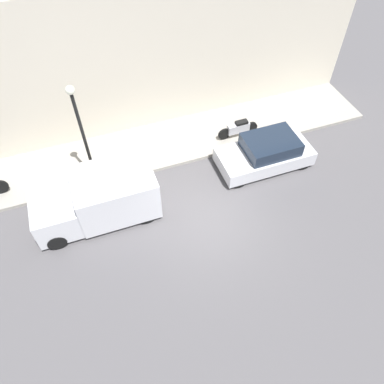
{
  "coord_description": "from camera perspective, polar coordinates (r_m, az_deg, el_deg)",
  "views": [
    {
      "loc": [
        -7.53,
        3.44,
        11.61
      ],
      "look_at": [
        1.1,
        0.31,
        0.6
      ],
      "focal_mm": 35.0,
      "sensor_mm": 36.0,
      "label": 1
    }
  ],
  "objects": [
    {
      "name": "ground_plane",
      "position": [
        14.26,
        2.68,
        -4.41
      ],
      "size": [
        60.0,
        60.0,
        0.0
      ],
      "primitive_type": "plane",
      "color": "#514F51"
    },
    {
      "name": "scooter_silver",
      "position": [
        17.11,
        7.08,
        9.61
      ],
      "size": [
        0.3,
        1.89,
        0.78
      ],
      "color": "#B7B7BF",
      "rests_on": "sidewalk"
    },
    {
      "name": "delivery_van",
      "position": [
        14.08,
        -14.22,
        -0.95
      ],
      "size": [
        2.09,
        4.45,
        1.92
      ],
      "color": "silver",
      "rests_on": "ground_plane"
    },
    {
      "name": "sidewalk",
      "position": [
        17.07,
        -3.04,
        7.61
      ],
      "size": [
        2.89,
        18.39,
        0.15
      ],
      "color": "gray",
      "rests_on": "ground_plane"
    },
    {
      "name": "parked_car",
      "position": [
        16.01,
        11.19,
        5.87
      ],
      "size": [
        1.83,
        3.93,
        1.38
      ],
      "color": "silver",
      "rests_on": "ground_plane"
    },
    {
      "name": "streetlamp",
      "position": [
        13.95,
        -16.64,
        9.7
      ],
      "size": [
        0.31,
        0.31,
        4.46
      ],
      "color": "black",
      "rests_on": "sidewalk"
    },
    {
      "name": "building_facade",
      "position": [
        16.45,
        -5.32,
        19.18
      ],
      "size": [
        0.3,
        18.39,
        6.38
      ],
      "color": "beige",
      "rests_on": "ground_plane"
    }
  ]
}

